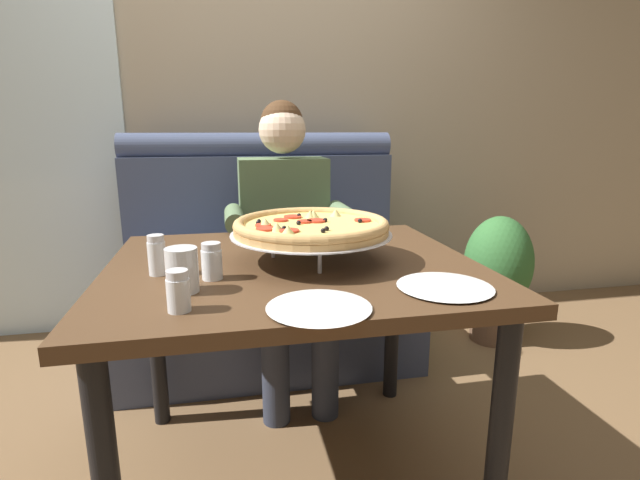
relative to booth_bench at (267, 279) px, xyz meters
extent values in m
plane|color=brown|center=(0.00, -0.94, -0.40)|extent=(16.00, 16.00, 0.00)
cube|color=tan|center=(0.00, 0.57, 1.00)|extent=(6.00, 0.12, 2.80)
cube|color=white|center=(-1.27, 0.50, 1.00)|extent=(1.10, 0.02, 2.80)
cube|color=#424C6B|center=(0.00, -0.13, -0.17)|extent=(1.43, 0.60, 0.46)
cube|color=#424C6B|center=(0.00, 0.26, 0.29)|extent=(1.43, 0.18, 0.65)
cylinder|color=#424C6B|center=(0.00, 0.26, 0.66)|extent=(1.43, 0.14, 0.14)
cube|color=#4C331E|center=(0.00, -0.94, 0.33)|extent=(1.11, 0.95, 0.04)
cylinder|color=black|center=(0.48, -1.35, -0.04)|extent=(0.06, 0.06, 0.71)
cylinder|color=black|center=(-0.48, -0.54, -0.04)|extent=(0.06, 0.06, 0.71)
cylinder|color=black|center=(0.48, -0.54, -0.04)|extent=(0.06, 0.06, 0.71)
cube|color=#2D3342|center=(0.07, -0.38, 0.14)|extent=(0.34, 0.40, 0.15)
cylinder|color=#2D3342|center=(-0.03, -0.63, -0.17)|extent=(0.11, 0.11, 0.46)
cylinder|color=#2D3342|center=(0.17, -0.63, -0.17)|extent=(0.11, 0.11, 0.46)
cube|color=#56704C|center=(0.07, -0.16, 0.34)|extent=(0.40, 0.22, 0.56)
cylinder|color=#56704C|center=(-0.16, -0.38, 0.39)|extent=(0.08, 0.28, 0.08)
cylinder|color=#56704C|center=(0.30, -0.38, 0.39)|extent=(0.08, 0.28, 0.08)
sphere|color=beige|center=(0.07, -0.18, 0.75)|extent=(0.21, 0.21, 0.21)
sphere|color=#472D19|center=(0.07, -0.17, 0.78)|extent=(0.19, 0.19, 0.19)
cylinder|color=silver|center=(0.06, -1.07, 0.40)|extent=(0.01, 0.01, 0.08)
cylinder|color=silver|center=(-0.05, -0.87, 0.40)|extent=(0.01, 0.01, 0.08)
cylinder|color=silver|center=(0.17, -0.87, 0.40)|extent=(0.01, 0.01, 0.08)
torus|color=silver|center=(0.06, -0.94, 0.43)|extent=(0.27, 0.27, 0.01)
cylinder|color=silver|center=(0.06, -0.94, 0.44)|extent=(0.49, 0.49, 0.00)
cylinder|color=tan|center=(0.06, -0.94, 0.45)|extent=(0.47, 0.47, 0.02)
torus|color=tan|center=(0.06, -0.94, 0.47)|extent=(0.47, 0.47, 0.03)
cylinder|color=#EFCC6B|center=(0.06, -0.94, 0.46)|extent=(0.41, 0.41, 0.01)
cylinder|color=red|center=(-0.03, -0.87, 0.47)|extent=(0.05, 0.05, 0.01)
cylinder|color=red|center=(-0.09, -0.94, 0.47)|extent=(0.05, 0.05, 0.01)
cylinder|color=red|center=(0.22, -0.93, 0.47)|extent=(0.05, 0.05, 0.01)
cylinder|color=red|center=(0.02, -0.82, 0.47)|extent=(0.06, 0.06, 0.01)
cylinder|color=red|center=(0.04, -0.91, 0.47)|extent=(0.05, 0.05, 0.01)
cylinder|color=red|center=(-0.02, -1.03, 0.47)|extent=(0.06, 0.06, 0.01)
cylinder|color=red|center=(-0.09, -1.00, 0.47)|extent=(0.06, 0.06, 0.01)
cylinder|color=red|center=(0.08, -0.90, 0.47)|extent=(0.06, 0.06, 0.01)
sphere|color=black|center=(0.21, -0.95, 0.48)|extent=(0.01, 0.01, 0.01)
sphere|color=black|center=(0.02, -0.94, 0.48)|extent=(0.01, 0.01, 0.01)
sphere|color=black|center=(0.04, -0.82, 0.48)|extent=(0.01, 0.01, 0.01)
sphere|color=black|center=(0.07, -1.07, 0.48)|extent=(0.01, 0.01, 0.01)
sphere|color=black|center=(0.08, -0.79, 0.48)|extent=(0.01, 0.01, 0.01)
sphere|color=black|center=(0.08, -0.80, 0.48)|extent=(0.01, 0.01, 0.01)
sphere|color=black|center=(-0.04, -1.01, 0.48)|extent=(0.01, 0.01, 0.01)
sphere|color=black|center=(-0.10, -0.92, 0.48)|extent=(0.01, 0.01, 0.01)
sphere|color=black|center=(0.08, -1.04, 0.48)|extent=(0.01, 0.01, 0.01)
sphere|color=black|center=(0.11, -0.92, 0.48)|extent=(0.01, 0.01, 0.01)
sphere|color=black|center=(-0.10, -0.90, 0.48)|extent=(0.01, 0.01, 0.01)
cone|color=#CCC675|center=(0.16, -0.82, 0.48)|extent=(0.04, 0.04, 0.02)
cone|color=#CCC675|center=(0.08, -0.83, 0.48)|extent=(0.04, 0.04, 0.02)
cone|color=#CCC675|center=(0.07, -0.83, 0.48)|extent=(0.04, 0.04, 0.02)
cone|color=#CCC675|center=(-0.06, -1.01, 0.48)|extent=(0.04, 0.04, 0.02)
cone|color=#CCC675|center=(-0.08, -0.95, 0.48)|extent=(0.04, 0.04, 0.02)
cone|color=#CCC675|center=(-0.03, -1.06, 0.48)|extent=(0.04, 0.04, 0.02)
cylinder|color=white|center=(-0.24, -1.06, 0.39)|extent=(0.06, 0.06, 0.08)
cylinder|color=#4C6633|center=(-0.24, -1.06, 0.38)|extent=(0.05, 0.05, 0.04)
cylinder|color=silver|center=(-0.24, -1.06, 0.44)|extent=(0.05, 0.05, 0.02)
cylinder|color=white|center=(-0.39, -0.99, 0.40)|extent=(0.05, 0.05, 0.09)
cylinder|color=silver|center=(-0.39, -0.99, 0.38)|extent=(0.04, 0.04, 0.06)
cylinder|color=silver|center=(-0.39, -0.99, 0.46)|extent=(0.05, 0.05, 0.02)
cylinder|color=white|center=(-0.31, -1.28, 0.39)|extent=(0.05, 0.05, 0.08)
cylinder|color=#A82D19|center=(-0.31, -1.28, 0.38)|extent=(0.04, 0.04, 0.05)
cylinder|color=silver|center=(-0.31, -1.28, 0.44)|extent=(0.05, 0.05, 0.02)
cylinder|color=white|center=(0.34, -1.26, 0.36)|extent=(0.17, 0.17, 0.01)
cone|color=white|center=(0.34, -1.26, 0.37)|extent=(0.24, 0.24, 0.01)
cylinder|color=white|center=(0.00, -1.34, 0.36)|extent=(0.17, 0.17, 0.01)
cone|color=white|center=(0.00, -1.34, 0.37)|extent=(0.24, 0.24, 0.01)
cylinder|color=silver|center=(-0.31, -1.15, 0.41)|extent=(0.08, 0.08, 0.11)
cylinder|color=white|center=(-0.31, -1.15, 0.38)|extent=(0.07, 0.07, 0.05)
cylinder|color=black|center=(-1.17, 1.47, -0.18)|extent=(0.02, 0.02, 0.44)
cylinder|color=black|center=(-1.42, 1.52, -0.18)|extent=(0.02, 0.02, 0.44)
cylinder|color=black|center=(-1.22, 1.21, -0.18)|extent=(0.02, 0.02, 0.44)
cylinder|color=black|center=(-1.47, 1.27, -0.18)|extent=(0.02, 0.02, 0.44)
cylinder|color=black|center=(-1.32, 1.37, 0.05)|extent=(0.40, 0.40, 0.02)
cube|color=black|center=(-1.35, 1.21, 0.25)|extent=(0.32, 0.09, 0.42)
cylinder|color=brown|center=(1.24, -0.12, -0.29)|extent=(0.24, 0.24, 0.22)
ellipsoid|color=#336B33|center=(1.24, -0.12, 0.04)|extent=(0.36, 0.36, 0.52)
camera|label=1|loc=(-0.20, -2.31, 0.75)|focal=26.36mm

